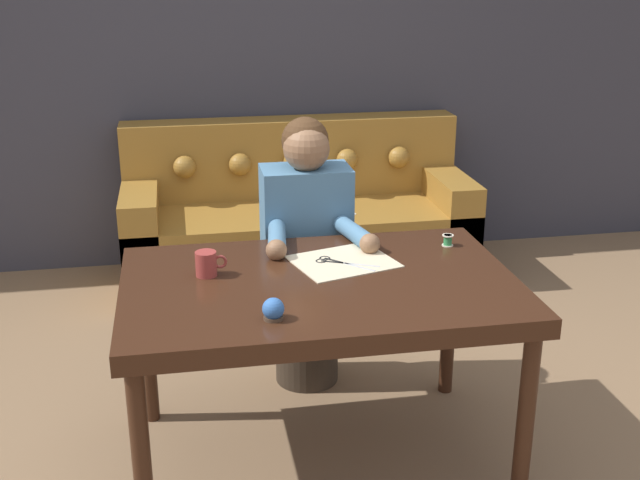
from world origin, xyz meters
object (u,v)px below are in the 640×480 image
Objects in this scene: dining_table at (320,298)px; pin_cushion at (273,310)px; couch at (297,223)px; mug at (207,264)px; thread_spool at (448,240)px; person at (307,256)px; scissors at (337,262)px.

dining_table is 19.40× the size of pin_cushion.
couch is 1.89m from mug.
thread_spool is 0.63× the size of pin_cushion.
person reaches higher than dining_table.
dining_table is 0.60m from person.
mug is 0.44m from pin_cushion.
couch is 2.22m from pin_cushion.
dining_table is 0.42m from mug.
couch is 1.69m from thread_spool.
couch is at bearing 83.86° from dining_table.
scissors is at bearing 58.81° from dining_table.
couch is 17.50× the size of mug.
mug is 2.51× the size of thread_spool.
mug reaches higher than scissors.
person is at bearing 95.09° from scissors.
couch reaches higher than thread_spool.
scissors is 3.16× the size of pin_cushion.
thread_spool reaches higher than dining_table.
thread_spool is (0.36, -1.59, 0.44)m from couch.
pin_cushion is at bearing -123.59° from scissors.
dining_table is 0.62m from thread_spool.
person is at bearing 85.10° from dining_table.
scissors is 0.48m from mug.
pin_cushion reaches higher than scissors.
person is 0.63m from thread_spool.
scissors is (-0.11, -1.70, 0.42)m from couch.
thread_spool is at bearing 8.50° from mug.
person is at bearing 47.81° from mug.
couch is at bearing 102.66° from thread_spool.
person is 0.47m from scissors.
thread_spool is (0.47, 0.10, 0.02)m from scissors.
dining_table is 1.16× the size of person.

